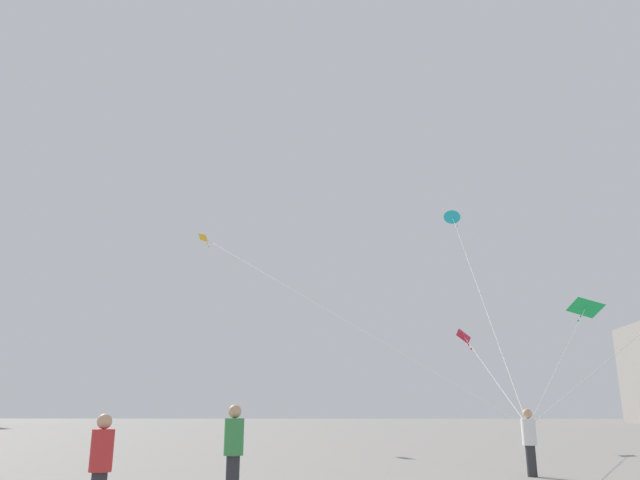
% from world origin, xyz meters
% --- Properties ---
extents(person_in_red, '(0.37, 0.37, 1.68)m').
position_xyz_m(person_in_red, '(-3.30, 6.01, 0.92)').
color(person_in_red, '#2D2D33').
rests_on(person_in_red, ground_plane).
extents(person_in_green, '(0.40, 0.40, 1.85)m').
position_xyz_m(person_in_green, '(-1.59, 8.70, 1.01)').
color(person_in_green, '#2D2D33').
rests_on(person_in_green, ground_plane).
extents(person_in_white, '(0.39, 0.39, 1.78)m').
position_xyz_m(person_in_white, '(5.81, 13.42, 0.98)').
color(person_in_white, '#2D2D33').
rests_on(person_in_white, ground_plane).
extents(kite_emerald_delta, '(7.78, 13.49, 5.76)m').
position_xyz_m(kite_emerald_delta, '(12.65, 25.80, 6.57)').
color(kite_emerald_delta, green).
extents(kite_crimson_delta, '(1.81, 15.14, 4.55)m').
position_xyz_m(kite_crimson_delta, '(7.07, 27.49, 5.34)').
color(kite_crimson_delta, red).
extents(kite_cyan_diamond, '(3.41, 23.95, 14.07)m').
position_xyz_m(kite_cyan_diamond, '(8.46, 36.32, 14.72)').
color(kite_cyan_diamond, '#1EB2C6').
extents(kite_amber_delta, '(15.05, 22.45, 12.11)m').
position_xyz_m(kite_amber_delta, '(-7.61, 33.59, 12.24)').
color(kite_amber_delta, yellow).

